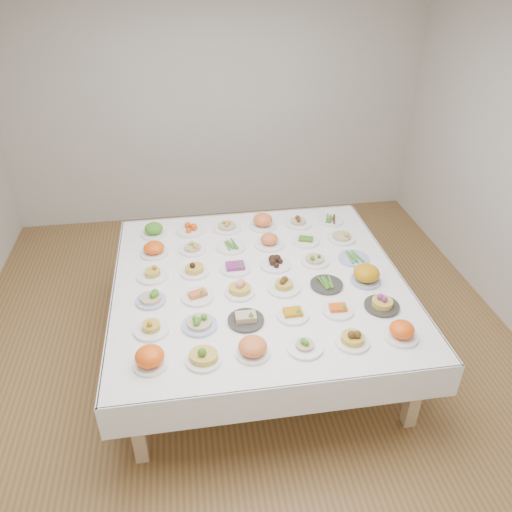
{
  "coord_description": "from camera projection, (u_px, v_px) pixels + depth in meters",
  "views": [
    {
      "loc": [
        -0.41,
        -3.43,
        3.11
      ],
      "look_at": [
        0.12,
        0.01,
        0.88
      ],
      "focal_mm": 35.0,
      "sensor_mm": 36.0,
      "label": 1
    }
  ],
  "objects": [
    {
      "name": "dish_12",
      "position": [
        150.0,
        295.0,
        3.79
      ],
      "size": [
        0.23,
        0.23,
        0.13
      ],
      "color": "#4C66B2",
      "rests_on": "display_table"
    },
    {
      "name": "dish_26",
      "position": [
        231.0,
        245.0,
        4.47
      ],
      "size": [
        0.28,
        0.26,
        0.06
      ],
      "color": "white",
      "rests_on": "display_table"
    },
    {
      "name": "dish_4",
      "position": [
        353.0,
        336.0,
        3.4
      ],
      "size": [
        0.24,
        0.24,
        0.14
      ],
      "color": "white",
      "rests_on": "display_table"
    },
    {
      "name": "dish_17",
      "position": [
        366.0,
        274.0,
        4.0
      ],
      "size": [
        0.29,
        0.29,
        0.16
      ],
      "color": "#4C66B2",
      "rests_on": "display_table"
    },
    {
      "name": "dish_13",
      "position": [
        198.0,
        294.0,
        3.84
      ],
      "size": [
        0.25,
        0.25,
        0.1
      ],
      "color": "white",
      "rests_on": "display_table"
    },
    {
      "name": "dish_11",
      "position": [
        382.0,
        301.0,
        3.73
      ],
      "size": [
        0.26,
        0.26,
        0.13
      ],
      "color": "#2F2C29",
      "rests_on": "display_table"
    },
    {
      "name": "dish_6",
      "position": [
        151.0,
        325.0,
        3.51
      ],
      "size": [
        0.25,
        0.25,
        0.13
      ],
      "color": "white",
      "rests_on": "display_table"
    },
    {
      "name": "dish_9",
      "position": [
        293.0,
        312.0,
        3.66
      ],
      "size": [
        0.24,
        0.24,
        0.1
      ],
      "color": "white",
      "rests_on": "display_table"
    },
    {
      "name": "dish_3",
      "position": [
        305.0,
        343.0,
        3.36
      ],
      "size": [
        0.24,
        0.24,
        0.12
      ],
      "color": "white",
      "rests_on": "display_table"
    },
    {
      "name": "dish_34",
      "position": [
        298.0,
        218.0,
        4.81
      ],
      "size": [
        0.26,
        0.26,
        0.15
      ],
      "color": "white",
      "rests_on": "display_table"
    },
    {
      "name": "dish_31",
      "position": [
        190.0,
        228.0,
        4.71
      ],
      "size": [
        0.26,
        0.26,
        0.11
      ],
      "color": "white",
      "rests_on": "display_table"
    },
    {
      "name": "dish_8",
      "position": [
        246.0,
        317.0,
        3.6
      ],
      "size": [
        0.26,
        0.26,
        0.11
      ],
      "color": "#2F2C29",
      "rests_on": "display_table"
    },
    {
      "name": "dish_19",
      "position": [
        194.0,
        267.0,
        4.12
      ],
      "size": [
        0.23,
        0.23,
        0.13
      ],
      "color": "white",
      "rests_on": "display_table"
    },
    {
      "name": "dish_30",
      "position": [
        154.0,
        228.0,
        4.64
      ],
      "size": [
        0.24,
        0.24,
        0.15
      ],
      "color": "white",
      "rests_on": "display_table"
    },
    {
      "name": "display_table",
      "position": [
        259.0,
        285.0,
        4.11
      ],
      "size": [
        2.35,
        2.35,
        0.75
      ],
      "color": "white",
      "rests_on": "ground"
    },
    {
      "name": "dish_20",
      "position": [
        235.0,
        265.0,
        4.17
      ],
      "size": [
        0.25,
        0.25,
        0.12
      ],
      "color": "white",
      "rests_on": "display_table"
    },
    {
      "name": "dish_18",
      "position": [
        152.0,
        272.0,
        4.07
      ],
      "size": [
        0.25,
        0.25,
        0.13
      ],
      "color": "white",
      "rests_on": "display_table"
    },
    {
      "name": "dish_25",
      "position": [
        192.0,
        246.0,
        4.41
      ],
      "size": [
        0.23,
        0.23,
        0.12
      ],
      "color": "white",
      "rests_on": "display_table"
    },
    {
      "name": "dish_35",
      "position": [
        331.0,
        220.0,
        4.88
      ],
      "size": [
        0.25,
        0.24,
        0.06
      ],
      "color": "white",
      "rests_on": "display_table"
    },
    {
      "name": "dish_10",
      "position": [
        338.0,
        308.0,
        3.7
      ],
      "size": [
        0.23,
        0.23,
        0.09
      ],
      "color": "white",
      "rests_on": "display_table"
    },
    {
      "name": "room_envelope",
      "position": [
        240.0,
        147.0,
        3.59
      ],
      "size": [
        5.02,
        5.02,
        2.81
      ],
      "color": "olive",
      "rests_on": "ground"
    },
    {
      "name": "dish_29",
      "position": [
        342.0,
        233.0,
        4.57
      ],
      "size": [
        0.25,
        0.25,
        0.14
      ],
      "color": "white",
      "rests_on": "display_table"
    },
    {
      "name": "dish_28",
      "position": [
        306.0,
        239.0,
        4.55
      ],
      "size": [
        0.24,
        0.24,
        0.1
      ],
      "color": "white",
      "rests_on": "display_table"
    },
    {
      "name": "dish_33",
      "position": [
        263.0,
        220.0,
        4.78
      ],
      "size": [
        0.26,
        0.26,
        0.15
      ],
      "color": "white",
      "rests_on": "display_table"
    },
    {
      "name": "dish_24",
      "position": [
        154.0,
        247.0,
        4.36
      ],
      "size": [
        0.25,
        0.25,
        0.15
      ],
      "color": "white",
      "rests_on": "display_table"
    },
    {
      "name": "dish_14",
      "position": [
        240.0,
        287.0,
        3.88
      ],
      "size": [
        0.25,
        0.24,
        0.14
      ],
      "color": "white",
      "rests_on": "display_table"
    },
    {
      "name": "dish_2",
      "position": [
        253.0,
        346.0,
        3.31
      ],
      "size": [
        0.23,
        0.23,
        0.14
      ],
      "color": "white",
      "rests_on": "display_table"
    },
    {
      "name": "dish_5",
      "position": [
        402.0,
        329.0,
        3.44
      ],
      "size": [
        0.27,
        0.27,
        0.15
      ],
      "color": "white",
      "rests_on": "display_table"
    },
    {
      "name": "dish_0",
      "position": [
        150.0,
        358.0,
        3.22
      ],
      "size": [
        0.24,
        0.24,
        0.14
      ],
      "color": "white",
      "rests_on": "display_table"
    },
    {
      "name": "dish_22",
      "position": [
        315.0,
        257.0,
        4.26
      ],
      "size": [
        0.23,
        0.23,
        0.12
      ],
      "color": "white",
      "rests_on": "display_table"
    },
    {
      "name": "dish_7",
      "position": [
        199.0,
        319.0,
        3.54
      ],
      "size": [
        0.25,
        0.25,
        0.15
      ],
      "color": "#4C66B2",
      "rests_on": "display_table"
    },
    {
      "name": "dish_32",
      "position": [
        227.0,
        223.0,
        4.74
      ],
      "size": [
        0.26,
        0.26,
        0.14
      ],
      "color": "white",
      "rests_on": "display_table"
    },
    {
      "name": "dish_27",
      "position": [
        269.0,
        240.0,
        4.49
      ],
      "size": [
        0.26,
        0.26,
        0.13
      ],
      "color": "white",
      "rests_on": "display_table"
    },
    {
      "name": "dish_15",
      "position": [
        284.0,
        283.0,
        3.93
      ],
      "size": [
        0.26,
        0.26,
        0.14
      ],
      "color": "white",
      "rests_on": "display_table"
    },
    {
      "name": "dish_21",
      "position": [
        275.0,
        261.0,
        4.22
      ],
      "size": [
        0.26,
        0.26,
        0.11
      ],
      "color": "white",
      "rests_on": "display_table"
    },
    {
      "name": "dish_1",
      "position": [
        203.0,
        353.0,
        3.25
      ],
      "size": [
        0.25,
        0.24,
        0.15
      ],
      "color": "white",
      "rests_on": "display_table"
    },
    {
      "name": "dish_23",
      "position": [
        354.0,
        257.0,
        4.31
      ],
      "size": [
        0.26,
        0.26,
        0.06
      ],
      "color": "#4C66B2",
      "rests_on": "display_table"
    },
    {
      "name": "dish_16",
      "position": [
        327.0,
        283.0,
        3.98
      ],
      "size": [
        0.26,
        0.26,
        0.06
      ],
      "color": "#2F2C29",
      "rests_on": "display_table"
    }
  ]
}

